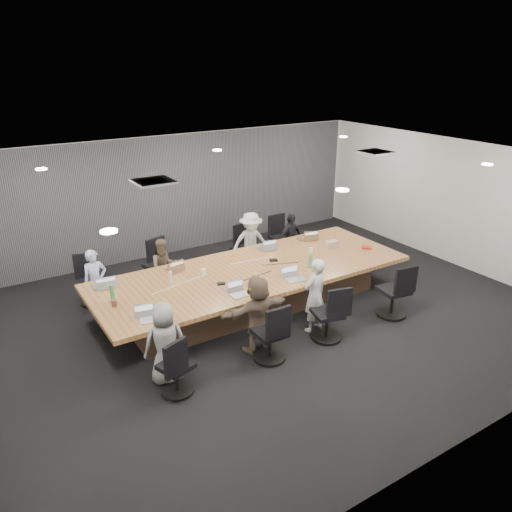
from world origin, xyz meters
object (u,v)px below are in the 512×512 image
chair_4 (176,371)px  laptop_5 (240,295)px  chair_1 (158,269)px  canvas_bag (331,244)px  laptop_4 (150,320)px  chair_7 (393,294)px  stapler (254,284)px  laptop_3 (305,239)px  person_6 (315,295)px  conference_table (253,286)px  chair_2 (243,252)px  laptop_1 (175,269)px  person_2 (251,243)px  bottle_clear (170,278)px  chair_5 (270,337)px  laptop_6 (296,280)px  person_0 (96,281)px  chair_6 (327,318)px  bottle_green_right (310,261)px  person_3 (290,239)px  mug_brown (114,303)px  person_4 (165,343)px  chair_0 (92,286)px  person_1 (164,267)px  person_5 (258,313)px  chair_3 (281,241)px  laptop_2 (265,248)px  snack_packet (367,248)px

chair_4 → laptop_5: laptop_5 is taller
chair_1 → canvas_bag: (3.24, -1.56, 0.40)m
laptop_4 → laptop_5: size_ratio=1.00×
chair_7 → stapler: (-2.30, 1.10, 0.35)m
laptop_3 → person_6: bearing=70.6°
conference_table → laptop_3: size_ratio=17.64×
chair_2 → laptop_1: 2.24m
person_2 → bottle_clear: size_ratio=6.17×
chair_5 → laptop_3: size_ratio=2.35×
chair_7 → bottle_clear: size_ratio=3.82×
laptop_5 → laptop_4: bearing=-178.2°
laptop_6 → person_0: bearing=154.1°
chair_1 → chair_6: chair_1 is taller
laptop_4 → stapler: stapler is taller
laptop_1 → person_0: bearing=-31.4°
chair_6 → bottle_green_right: size_ratio=3.05×
person_3 → mug_brown: person_3 is taller
chair_6 → chair_1: bearing=130.0°
chair_4 → laptop_5: size_ratio=2.38×
person_2 → laptop_6: person_2 is taller
chair_7 → stapler: size_ratio=4.85×
chair_7 → bottle_clear: 4.03m
chair_4 → person_4: size_ratio=0.58×
chair_0 → stapler: bearing=142.9°
person_1 → person_5: person_5 is taller
chair_3 → person_2: (-1.05, -0.35, 0.27)m
chair_7 → canvas_bag: size_ratio=3.47×
laptop_2 → snack_packet: bearing=155.0°
laptop_5 → bottle_clear: bearing=128.4°
bottle_green_right → chair_4: bearing=-159.9°
laptop_1 → laptop_5: (0.47, -1.60, 0.00)m
chair_0 → chair_5: 3.86m
chair_7 → person_6: bearing=175.6°
chair_1 → person_6: (1.63, -3.05, 0.26)m
chair_0 → person_3: bearing=-175.7°
chair_0 → person_3: person_3 is taller
person_3 → canvas_bag: (0.17, -1.21, 0.22)m
mug_brown → person_3: bearing=17.3°
chair_5 → chair_1: bearing=98.7°
laptop_5 → person_6: size_ratio=0.23×
chair_6 → chair_7: (1.55, 0.00, 0.02)m
laptop_3 → bottle_green_right: 1.57m
person_3 → laptop_5: 3.38m
person_2 → mug_brown: person_2 is taller
laptop_3 → person_2: bearing=-13.1°
chair_1 → person_2: bearing=155.0°
conference_table → person_4: size_ratio=4.75×
bottle_clear → canvas_bag: 3.56m
chair_1 → person_3: size_ratio=0.70×
person_0 → snack_packet: (5.15, -1.68, 0.16)m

